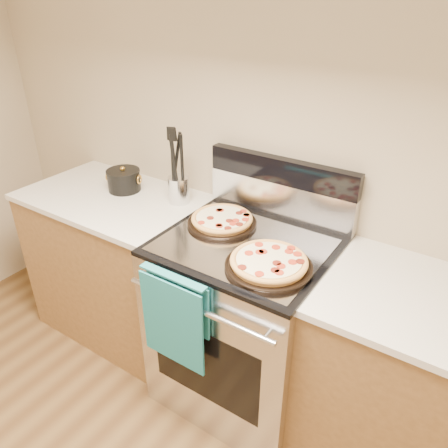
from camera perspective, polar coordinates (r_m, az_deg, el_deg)
The scene contains 16 objects.
wall_back at distance 2.06m, azimuth 8.43°, elevation 12.17°, with size 4.00×4.00×0.00m, color tan.
range_body at distance 2.23m, azimuth 2.68°, elevation -12.80°, with size 0.76×0.68×0.90m, color #B7B7BC.
oven_window at distance 2.03m, azimuth -2.48°, elevation -18.05°, with size 0.56×0.01×0.40m, color black.
cooktop at distance 1.96m, azimuth 2.98°, elevation -2.68°, with size 0.76×0.68×0.02m, color black.
backsplash_lower at distance 2.15m, azimuth 7.31°, elevation 3.22°, with size 0.76×0.06×0.18m, color silver.
backsplash_upper at distance 2.09m, azimuth 7.57°, elevation 6.93°, with size 0.76×0.06×0.12m, color black.
oven_handle at distance 1.77m, azimuth -3.50°, elevation -11.05°, with size 0.03×0.03×0.70m, color silver.
dish_towel at distance 1.89m, azimuth -6.39°, elevation -12.03°, with size 0.32×0.05×0.42m, color #1B5B89, non-canonical shape.
foil_sheet at distance 1.93m, azimuth 2.53°, elevation -2.74°, with size 0.70×0.55×0.01m, color gray.
cabinet_left at distance 2.71m, azimuth -13.18°, elevation -5.43°, with size 1.00×0.62×0.88m, color brown.
countertop_left at distance 2.49m, azimuth -14.33°, elevation 3.28°, with size 1.02×0.64×0.03m, color beige.
cabinet_right at distance 2.10m, azimuth 25.65°, elevation -20.26°, with size 1.00×0.62×0.88m, color brown.
pepperoni_pizza_back at distance 2.07m, azimuth -0.26°, elevation 0.50°, with size 0.33×0.33×0.04m, color #BF7A3A, non-canonical shape.
pepperoni_pizza_front at distance 1.77m, azimuth 5.87°, elevation -5.09°, with size 0.35×0.35×0.05m, color #BF7A3A, non-canonical shape.
utensil_crock at distance 2.32m, azimuth -5.91°, elevation 4.48°, with size 0.11×0.11×0.14m, color silver.
saucepan at distance 2.51m, azimuth -12.93°, elevation 5.49°, with size 0.18×0.18×0.11m, color black.
Camera 1 is at (0.84, 0.21, 1.93)m, focal length 35.00 mm.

